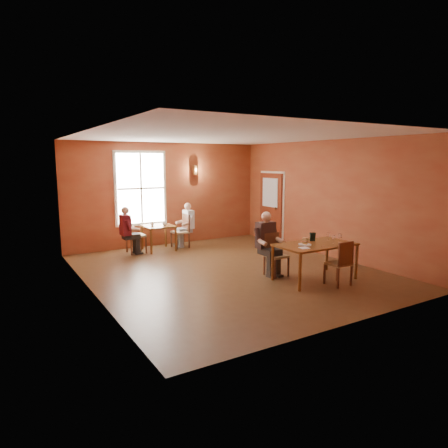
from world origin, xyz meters
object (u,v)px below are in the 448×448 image
main_table (315,262)px  chair_empty (338,263)px  chair_diner_main (276,255)px  chair_diner_maroon (136,235)px  diner_main (277,246)px  diner_maroon (135,230)px  chair_diner_white (180,231)px  diner_white (181,226)px  second_table (159,238)px

main_table → chair_empty: size_ratio=1.80×
main_table → chair_diner_main: chair_diner_main is taller
chair_diner_maroon → diner_main: bearing=27.1°
chair_empty → chair_diner_maroon: bearing=117.6°
chair_diner_main → diner_maroon: (-1.92, 3.67, 0.16)m
chair_diner_white → diner_white: 0.14m
diner_main → second_table: 3.91m
chair_diner_main → diner_maroon: bearing=-62.4°
chair_empty → chair_diner_maroon: chair_diner_maroon is taller
diner_main → diner_maroon: (-1.92, 3.70, -0.04)m
diner_main → chair_empty: 1.32m
main_table → chair_diner_main: (-0.50, 0.65, 0.08)m
diner_main → second_table: diner_main is taller
chair_diner_maroon → diner_maroon: bearing=-90.0°
diner_white → chair_diner_white: bearing=90.0°
second_table → chair_diner_maroon: (-0.65, 0.00, 0.15)m
chair_diner_main → diner_white: 3.71m
main_table → chair_diner_maroon: (-2.39, 4.32, 0.12)m
chair_diner_white → diner_white: bearing=-90.0°
diner_white → diner_main: bearing=-171.4°
main_table → second_table: 4.66m
chair_empty → diner_white: (-1.21, 4.82, 0.16)m
main_table → diner_maroon: size_ratio=1.32×
chair_diner_main → diner_maroon: 4.14m
chair_diner_white → diner_maroon: bearing=90.0°
chair_empty → second_table: bearing=111.2°
chair_empty → diner_maroon: diner_maroon is taller
second_table → diner_white: size_ratio=0.65×
diner_main → diner_white: 3.74m
chair_diner_main → chair_diner_maroon: size_ratio=0.91×
chair_empty → chair_diner_maroon: size_ratio=0.90×
diner_white → chair_diner_maroon: 1.33m
diner_main → chair_diner_main: bearing=-90.0°
diner_main → chair_diner_maroon: diner_main is taller
chair_diner_maroon → diner_maroon: (-0.03, 0.00, 0.12)m
diner_white → diner_maroon: 1.36m
main_table → diner_white: size_ratio=1.33×
chair_diner_maroon → diner_maroon: size_ratio=0.81×
chair_empty → diner_white: diner_white is taller
second_table → chair_diner_maroon: bearing=180.0°
diner_white → diner_maroon: (-1.36, 0.00, 0.01)m
main_table → diner_maroon: (-2.42, 4.32, 0.24)m
diner_white → chair_diner_maroon: bearing=90.0°
second_table → main_table: bearing=-68.0°
main_table → chair_diner_white: 4.45m
chair_diner_main → diner_maroon: diner_maroon is taller
diner_white → chair_diner_maroon: (-1.33, 0.00, -0.11)m
second_table → diner_white: diner_white is taller
main_table → chair_diner_maroon: chair_diner_maroon is taller
chair_diner_maroon → chair_diner_main: bearing=27.3°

